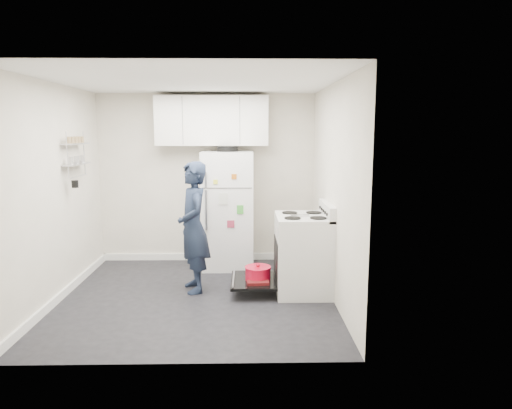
{
  "coord_description": "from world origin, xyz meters",
  "views": [
    {
      "loc": [
        0.6,
        -5.22,
        1.95
      ],
      "look_at": [
        0.71,
        0.39,
        1.05
      ],
      "focal_mm": 32.0,
      "sensor_mm": 36.0,
      "label": 1
    }
  ],
  "objects_px": {
    "open_oven_door": "(256,276)",
    "person": "(193,227)",
    "electric_range": "(302,255)",
    "refrigerator": "(228,209)"
  },
  "relations": [
    {
      "from": "electric_range",
      "to": "open_oven_door",
      "type": "xyz_separation_m",
      "value": [
        -0.56,
        -0.01,
        -0.27
      ]
    },
    {
      "from": "open_oven_door",
      "to": "refrigerator",
      "type": "bearing_deg",
      "value": 108.84
    },
    {
      "from": "open_oven_door",
      "to": "refrigerator",
      "type": "distance_m",
      "value": 1.34
    },
    {
      "from": "open_oven_door",
      "to": "person",
      "type": "bearing_deg",
      "value": 173.64
    },
    {
      "from": "open_oven_door",
      "to": "refrigerator",
      "type": "xyz_separation_m",
      "value": [
        -0.38,
        1.11,
        0.65
      ]
    },
    {
      "from": "electric_range",
      "to": "refrigerator",
      "type": "height_order",
      "value": "refrigerator"
    },
    {
      "from": "open_oven_door",
      "to": "refrigerator",
      "type": "height_order",
      "value": "refrigerator"
    },
    {
      "from": "electric_range",
      "to": "person",
      "type": "relative_size",
      "value": 0.69
    },
    {
      "from": "open_oven_door",
      "to": "person",
      "type": "relative_size",
      "value": 0.45
    },
    {
      "from": "electric_range",
      "to": "refrigerator",
      "type": "xyz_separation_m",
      "value": [
        -0.94,
        1.1,
        0.37
      ]
    }
  ]
}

